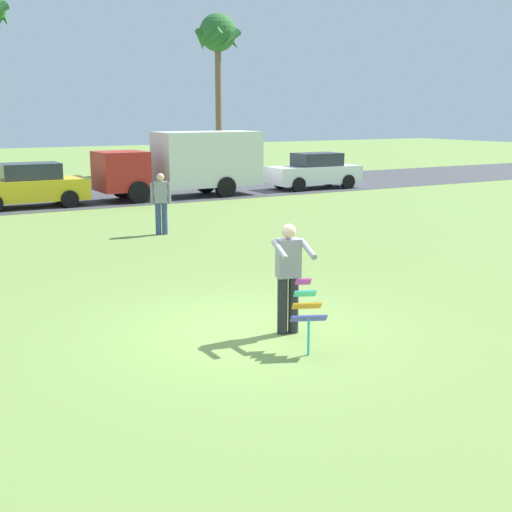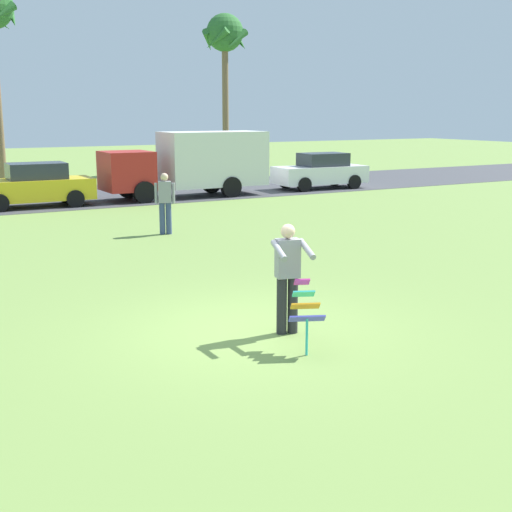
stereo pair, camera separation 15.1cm
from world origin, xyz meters
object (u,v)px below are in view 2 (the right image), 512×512
parked_truck_red_cab (195,162)px  palm_tree_centre_far (225,40)px  parked_car_white (321,172)px  person_walker_near (165,201)px  parked_car_yellow (34,186)px  kite_held (305,307)px  person_kite_flyer (288,274)px

parked_truck_red_cab → palm_tree_centre_far: bearing=57.6°
parked_truck_red_cab → parked_car_white: 6.21m
palm_tree_centre_far → person_walker_near: 22.04m
parked_car_yellow → kite_held: bearing=-89.3°
kite_held → parked_car_yellow: bearing=90.7°
palm_tree_centre_far → kite_held: bearing=-114.5°
parked_car_yellow → person_walker_near: size_ratio=2.45×
person_kite_flyer → parked_car_white: (12.12, 16.83, -0.18)m
palm_tree_centre_far → person_walker_near: bearing=-121.2°
kite_held → parked_truck_red_cab: bearing=70.8°
parked_car_white → palm_tree_centre_far: palm_tree_centre_far is taller
parked_truck_red_cab → palm_tree_centre_far: size_ratio=0.76×
kite_held → parked_car_yellow: parked_car_yellow is taller
parked_car_white → person_walker_near: bearing=-144.1°
parked_car_white → parked_car_yellow: bearing=180.0°
parked_truck_red_cab → person_walker_near: (-4.30, -7.59, -0.48)m
person_walker_near → kite_held: bearing=-100.4°
person_kite_flyer → palm_tree_centre_far: 30.70m
parked_car_yellow → parked_car_white: (12.54, -0.00, 0.00)m
parked_car_yellow → palm_tree_centre_far: 17.93m
kite_held → palm_tree_centre_far: (12.77, 28.07, 6.73)m
person_kite_flyer → parked_car_yellow: size_ratio=0.41×
kite_held → person_walker_near: bearing=79.6°
parked_car_white → person_walker_near: size_ratio=2.46×
person_walker_near → palm_tree_centre_far: bearing=58.8°
kite_held → parked_car_yellow: size_ratio=0.24×
person_walker_near → parked_car_white: bearing=35.9°
person_kite_flyer → palm_tree_centre_far: bearing=65.3°
person_kite_flyer → kite_held: person_kite_flyer is taller
palm_tree_centre_far → person_kite_flyer: bearing=-114.7°
person_kite_flyer → parked_truck_red_cab: size_ratio=0.26×
person_kite_flyer → palm_tree_centre_far: palm_tree_centre_far is taller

